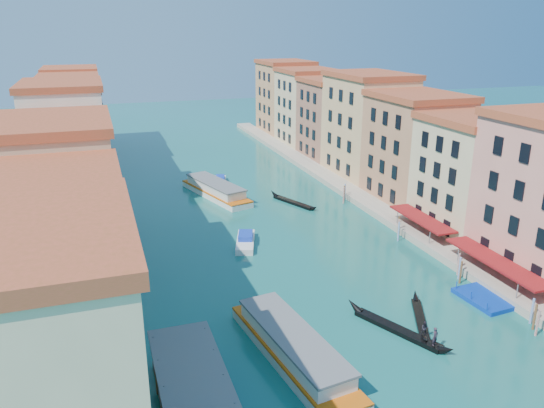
{
  "coord_description": "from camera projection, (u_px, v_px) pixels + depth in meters",
  "views": [
    {
      "loc": [
        -21.15,
        -22.35,
        29.44
      ],
      "look_at": [
        0.36,
        42.08,
        6.58
      ],
      "focal_mm": 35.0,
      "sensor_mm": 36.0,
      "label": 1
    }
  ],
  "objects": [
    {
      "name": "gondola_fore",
      "position": [
        397.0,
        328.0,
        53.61
      ],
      "size": [
        6.36,
        12.28,
        2.61
      ],
      "rotation": [
        0.0,
        0.0,
        0.43
      ],
      "color": "black",
      "rests_on": "ground"
    },
    {
      "name": "motorboat_mid",
      "position": [
        245.0,
        241.0,
        74.98
      ],
      "size": [
        4.65,
        7.96,
        1.57
      ],
      "rotation": [
        0.0,
        0.0,
        -0.32
      ],
      "color": "white",
      "rests_on": "ground"
    },
    {
      "name": "quay",
      "position": [
        342.0,
        186.0,
        100.71
      ],
      "size": [
        4.0,
        140.0,
        1.0
      ],
      "primitive_type": "cube",
      "color": "gray",
      "rests_on": "ground"
    },
    {
      "name": "mooring_poles_right",
      "position": [
        445.0,
        260.0,
        67.04
      ],
      "size": [
        1.44,
        54.24,
        3.2
      ],
      "color": "brown",
      "rests_on": "ground"
    },
    {
      "name": "restaurant_awnings",
      "position": [
        499.0,
        263.0,
        62.22
      ],
      "size": [
        3.2,
        44.55,
        3.12
      ],
      "color": "maroon",
      "rests_on": "ground"
    },
    {
      "name": "right_bank_palazzos",
      "position": [
        382.0,
        136.0,
        100.17
      ],
      "size": [
        12.8,
        128.4,
        21.0
      ],
      "color": "#994D3C",
      "rests_on": "ground"
    },
    {
      "name": "vaporetto_far",
      "position": [
        216.0,
        190.0,
        96.06
      ],
      "size": [
        9.41,
        19.19,
        2.79
      ],
      "rotation": [
        0.0,
        0.0,
        0.29
      ],
      "color": "white",
      "rests_on": "ground"
    },
    {
      "name": "vaporetto_near",
      "position": [
        293.0,
        348.0,
        48.86
      ],
      "size": [
        6.88,
        19.44,
        2.83
      ],
      "rotation": [
        0.0,
        0.0,
        0.14
      ],
      "color": "silver",
      "rests_on": "ground"
    },
    {
      "name": "gondola_far",
      "position": [
        292.0,
        201.0,
        92.56
      ],
      "size": [
        5.52,
        11.53,
        1.72
      ],
      "rotation": [
        0.0,
        0.0,
        0.4
      ],
      "color": "black",
      "rests_on": "ground"
    },
    {
      "name": "blue_dock",
      "position": [
        484.0,
        298.0,
        59.8
      ],
      "size": [
        4.7,
        6.6,
        0.52
      ],
      "rotation": [
        0.0,
        0.0,
        0.08
      ],
      "color": "#06319D",
      "rests_on": "ground"
    },
    {
      "name": "gondola_right",
      "position": [
        420.0,
        318.0,
        55.44
      ],
      "size": [
        5.38,
        9.72,
        2.09
      ],
      "rotation": [
        0.0,
        0.0,
        -0.46
      ],
      "color": "black",
      "rests_on": "ground"
    },
    {
      "name": "vaporetto_stop",
      "position": [
        195.0,
        404.0,
        41.36
      ],
      "size": [
        5.4,
        16.4,
        3.65
      ],
      "color": "slate",
      "rests_on": "ground"
    },
    {
      "name": "motorboat_far",
      "position": [
        220.0,
        180.0,
        104.53
      ],
      "size": [
        3.66,
        6.77,
        1.34
      ],
      "rotation": [
        0.0,
        0.0,
        -0.27
      ],
      "color": "white",
      "rests_on": "ground"
    },
    {
      "name": "left_bank_palazzos",
      "position": [
        67.0,
        159.0,
        83.08
      ],
      "size": [
        12.8,
        128.4,
        21.0
      ],
      "color": "beige",
      "rests_on": "ground"
    }
  ]
}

